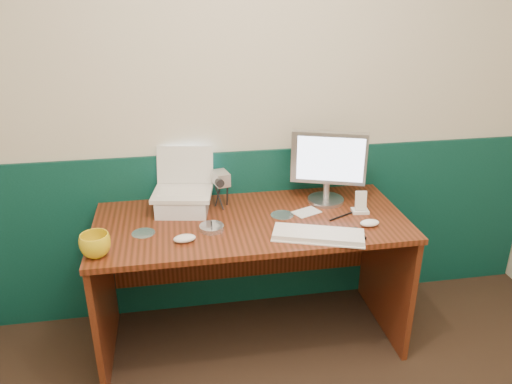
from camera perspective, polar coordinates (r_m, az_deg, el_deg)
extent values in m
cube|color=beige|center=(2.76, 0.27, 9.77)|extent=(3.50, 0.04, 2.50)
cube|color=#07312A|center=(3.01, 0.28, -4.29)|extent=(3.48, 0.02, 1.00)
cube|color=#3D1B0B|center=(2.76, -0.54, -10.18)|extent=(1.60, 0.70, 0.75)
cube|color=silver|center=(2.67, -8.34, -1.30)|extent=(0.30, 0.27, 0.09)
cube|color=white|center=(2.41, 7.12, -4.95)|extent=(0.45, 0.28, 0.02)
ellipsoid|color=white|center=(2.56, 12.86, -3.47)|extent=(0.10, 0.06, 0.03)
ellipsoid|color=white|center=(2.38, -8.16, -5.27)|extent=(0.11, 0.07, 0.04)
imported|color=gold|center=(2.34, -17.89, -5.79)|extent=(0.15, 0.15, 0.11)
cylinder|color=silver|center=(2.47, -5.09, -4.09)|extent=(0.12, 0.12, 0.03)
cylinder|color=silver|center=(2.50, -12.74, -4.60)|extent=(0.11, 0.11, 0.00)
cylinder|color=silver|center=(2.62, 3.01, -2.63)|extent=(0.12, 0.12, 0.00)
cylinder|color=black|center=(2.63, 9.68, -2.76)|extent=(0.14, 0.08, 0.01)
cube|color=silver|center=(2.66, 5.79, -2.31)|extent=(0.16, 0.14, 0.00)
cube|color=white|center=(2.70, 11.79, -2.13)|extent=(0.09, 0.08, 0.02)
cube|color=silver|center=(2.68, 11.89, -0.97)|extent=(0.06, 0.04, 0.10)
cube|color=black|center=(2.47, 11.29, -4.71)|extent=(0.07, 0.11, 0.01)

